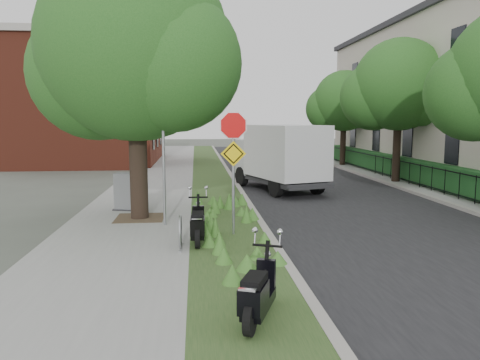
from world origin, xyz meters
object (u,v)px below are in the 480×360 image
object	(u,v)px
scooter_near	(198,228)
scooter_far	(257,299)
box_truck	(280,154)
sign_assembly	(233,147)
utility_cabinet	(128,192)

from	to	relation	value
scooter_near	scooter_far	size ratio (longest dim) A/B	1.07
scooter_far	box_truck	distance (m)	13.34
sign_assembly	utility_cabinet	distance (m)	5.02
sign_assembly	box_truck	bearing A→B (deg)	71.59
scooter_near	scooter_far	xyz separation A→B (m)	(0.81, -4.41, -0.01)
scooter_near	box_truck	distance (m)	9.36
box_truck	utility_cabinet	distance (m)	7.13
scooter_far	utility_cabinet	distance (m)	9.33
sign_assembly	box_truck	distance (m)	8.24
sign_assembly	scooter_near	bearing A→B (deg)	-137.42
scooter_far	box_truck	size ratio (longest dim) A/B	0.27
sign_assembly	scooter_near	world-z (taller)	sign_assembly
sign_assembly	scooter_far	xyz separation A→B (m)	(-0.09, -5.25, -1.84)
scooter_near	utility_cabinet	bearing A→B (deg)	116.53
scooter_near	utility_cabinet	size ratio (longest dim) A/B	1.36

